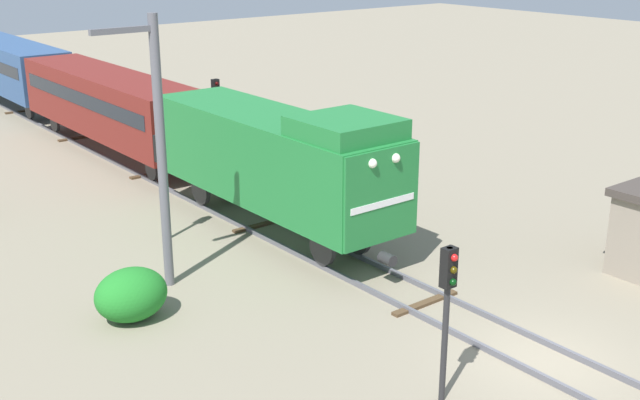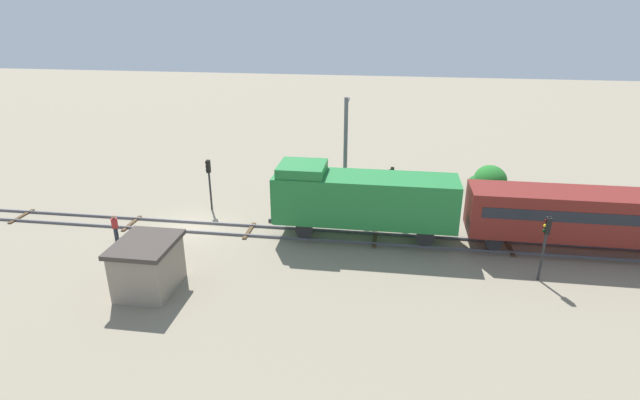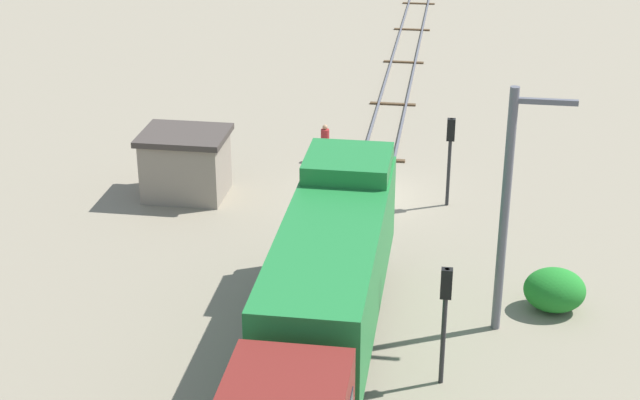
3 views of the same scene
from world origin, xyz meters
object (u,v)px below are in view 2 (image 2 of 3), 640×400
object	(u,v)px
traffic_signal_near	(209,175)
traffic_signal_far	(546,237)
catenary_mast	(345,151)
relay_hut	(148,266)
locomotive	(362,198)
traffic_signal_mid	(391,183)
worker_near_track	(115,226)
passenger_car_leading	(593,214)

from	to	relation	value
traffic_signal_near	traffic_signal_far	xyz separation A→B (m)	(6.80, 20.68, -0.02)
traffic_signal_far	catenary_mast	xyz separation A→B (m)	(-8.66, -11.30, 1.66)
relay_hut	traffic_signal_far	bearing A→B (deg)	100.96
locomotive	catenary_mast	world-z (taller)	catenary_mast
traffic_signal_near	traffic_signal_far	distance (m)	21.77
traffic_signal_near	traffic_signal_mid	xyz separation A→B (m)	(-0.20, 12.66, -0.00)
traffic_signal_mid	catenary_mast	bearing A→B (deg)	-116.87
traffic_signal_far	worker_near_track	size ratio (longest dim) A/B	2.15
passenger_car_leading	catenary_mast	size ratio (longest dim) A/B	1.76
locomotive	relay_hut	bearing A→B (deg)	-54.06
locomotive	worker_near_track	distance (m)	15.36
worker_near_track	relay_hut	xyz separation A→B (m)	(5.10, 4.72, 0.40)
passenger_car_leading	catenary_mast	distance (m)	15.78
traffic_signal_near	worker_near_track	xyz separation A→B (m)	(5.60, -4.17, -1.59)
traffic_signal_near	worker_near_track	bearing A→B (deg)	-36.69
passenger_car_leading	traffic_signal_near	world-z (taller)	passenger_car_leading
relay_hut	locomotive	bearing A→B (deg)	125.94
catenary_mast	traffic_signal_near	bearing A→B (deg)	-78.77
traffic_signal_far	worker_near_track	world-z (taller)	traffic_signal_far
traffic_signal_mid	traffic_signal_far	world-z (taller)	traffic_signal_mid
passenger_car_leading	worker_near_track	world-z (taller)	passenger_car_leading
relay_hut	worker_near_track	bearing A→B (deg)	-137.23
passenger_car_leading	traffic_signal_mid	size ratio (longest dim) A/B	3.80
traffic_signal_near	relay_hut	xyz separation A→B (m)	(10.70, 0.55, -1.19)
catenary_mast	relay_hut	world-z (taller)	catenary_mast
passenger_car_leading	relay_hut	xyz separation A→B (m)	(7.50, -23.68, -1.13)
traffic_signal_mid	catenary_mast	size ratio (longest dim) A/B	0.46
locomotive	traffic_signal_near	bearing A→B (deg)	-106.37
locomotive	worker_near_track	size ratio (longest dim) A/B	6.82
traffic_signal_near	relay_hut	distance (m)	10.78
passenger_car_leading	worker_near_track	distance (m)	28.54
passenger_car_leading	traffic_signal_far	world-z (taller)	passenger_car_leading
traffic_signal_near	catenary_mast	bearing A→B (deg)	101.23
traffic_signal_near	passenger_car_leading	bearing A→B (deg)	82.48
locomotive	passenger_car_leading	xyz separation A→B (m)	(0.00, 13.34, -0.25)
passenger_car_leading	traffic_signal_near	size ratio (longest dim) A/B	3.80
traffic_signal_near	catenary_mast	world-z (taller)	catenary_mast
passenger_car_leading	traffic_signal_near	bearing A→B (deg)	-97.52
passenger_car_leading	catenary_mast	world-z (taller)	catenary_mast
traffic_signal_near	relay_hut	bearing A→B (deg)	2.92
worker_near_track	catenary_mast	bearing A→B (deg)	-169.41
passenger_car_leading	traffic_signal_mid	xyz separation A→B (m)	(-3.40, -11.57, 0.06)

